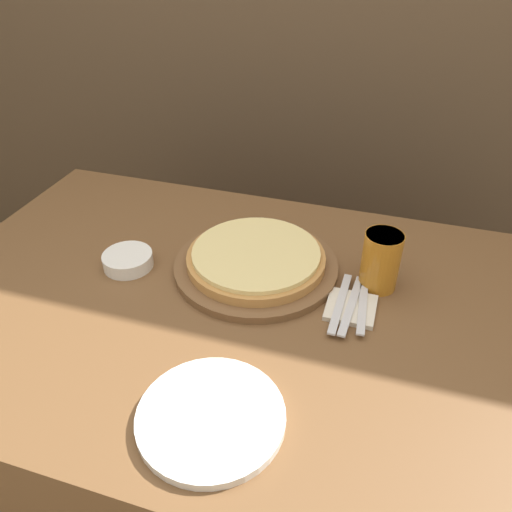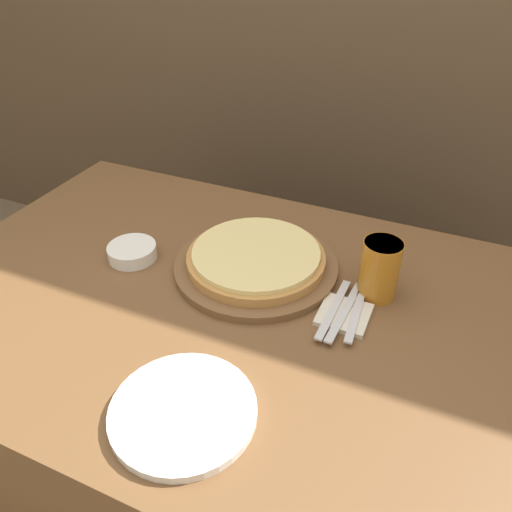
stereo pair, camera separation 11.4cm
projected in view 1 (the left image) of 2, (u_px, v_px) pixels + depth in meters
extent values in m
plane|color=#756047|center=(237.00, 475.00, 1.58)|extent=(12.00, 12.00, 0.00)
cube|color=brown|center=(234.00, 401.00, 1.36)|extent=(1.49, 0.99, 0.73)
cylinder|color=brown|center=(256.00, 266.00, 1.25)|extent=(0.41, 0.41, 0.02)
cylinder|color=#B77F42|center=(256.00, 259.00, 1.23)|extent=(0.34, 0.34, 0.02)
cylinder|color=#EAD184|center=(256.00, 253.00, 1.22)|extent=(0.32, 0.32, 0.01)
cylinder|color=#B7701E|center=(381.00, 261.00, 1.16)|extent=(0.09, 0.09, 0.14)
cylinder|color=white|center=(385.00, 238.00, 1.12)|extent=(0.09, 0.09, 0.02)
cylinder|color=white|center=(211.00, 417.00, 0.88)|extent=(0.27, 0.27, 0.02)
cylinder|color=white|center=(128.00, 260.00, 1.25)|extent=(0.12, 0.12, 0.04)
cube|color=beige|center=(351.00, 308.00, 1.12)|extent=(0.11, 0.11, 0.01)
cube|color=silver|center=(340.00, 303.00, 1.12)|extent=(0.02, 0.21, 0.00)
cube|color=silver|center=(351.00, 305.00, 1.12)|extent=(0.03, 0.21, 0.00)
cube|color=silver|center=(362.00, 307.00, 1.11)|extent=(0.03, 0.18, 0.00)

